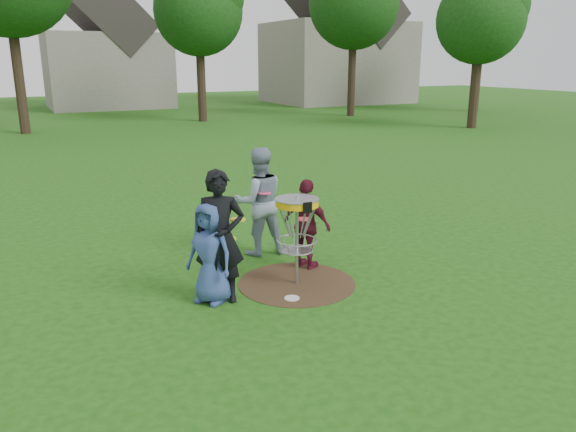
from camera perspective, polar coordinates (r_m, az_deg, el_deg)
name	(u,v)px	position (r m, az deg, el deg)	size (l,w,h in m)	color
ground	(297,283)	(8.67, 0.89, -6.86)	(100.00, 100.00, 0.00)	#19470F
dirt_patch	(297,283)	(8.67, 0.89, -6.83)	(1.80, 1.80, 0.01)	#47331E
player_blue	(210,253)	(7.88, -7.91, -3.73)	(0.71, 0.46, 1.45)	navy
player_black	(220,237)	(7.82, -6.94, -2.15)	(0.69, 0.45, 1.89)	black
player_grey	(259,202)	(9.72, -2.99, 1.48)	(0.92, 0.71, 1.89)	#7E91A3
player_maroon	(307,224)	(9.07, 1.91, -0.86)	(0.87, 0.36, 1.49)	#541324
disc_on_grass	(292,298)	(8.13, 0.39, -8.37)	(0.22, 0.22, 0.02)	silver
disc_golf_basket	(297,220)	(8.33, 0.92, -0.37)	(0.66, 0.67, 1.38)	#9EA0A5
held_discs	(260,216)	(8.47, -2.86, -0.05)	(1.59, 1.54, 0.29)	#B2DC18
house_row	(137,46)	(41.07, -15.11, 16.31)	(44.50, 10.65, 11.62)	gray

